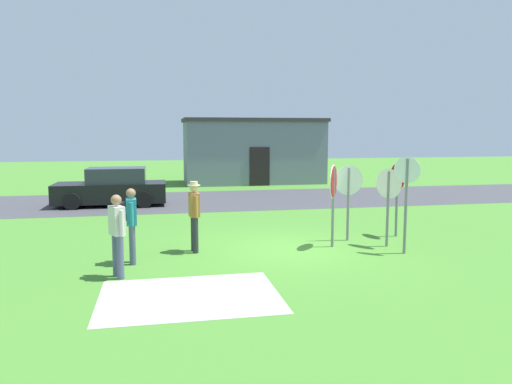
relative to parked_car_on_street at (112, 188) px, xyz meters
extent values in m
plane|color=#47842D|center=(5.01, -8.60, -0.69)|extent=(80.00, 80.00, 0.00)
cube|color=#424247|center=(5.01, 0.70, -0.68)|extent=(60.00, 6.40, 0.01)
cube|color=#ADAAA3|center=(2.30, -11.59, -0.69)|extent=(3.20, 2.40, 0.01)
cube|color=slate|center=(7.23, 7.67, 1.05)|extent=(7.80, 3.62, 3.48)
cube|color=#383333|center=(7.23, 7.67, 2.89)|extent=(8.00, 3.82, 0.20)
cube|color=black|center=(7.23, 5.84, 0.36)|extent=(1.10, 0.08, 2.10)
cube|color=black|center=(-0.06, 0.00, -0.16)|extent=(4.32, 1.85, 0.76)
cube|color=#2D333D|center=(0.19, 0.00, 0.52)|extent=(2.25, 1.56, 0.60)
cylinder|color=black|center=(-1.41, -0.88, -0.37)|extent=(0.64, 0.23, 0.64)
cylinder|color=black|center=(-1.38, 0.92, -0.37)|extent=(0.64, 0.23, 0.64)
cylinder|color=black|center=(1.26, -0.91, -0.37)|extent=(0.64, 0.23, 0.64)
cylinder|color=black|center=(1.28, 0.89, -0.37)|extent=(0.64, 0.23, 0.64)
cylinder|color=slate|center=(6.14, -8.48, 0.33)|extent=(0.10, 0.10, 2.03)
cylinder|color=white|center=(6.14, -8.48, 0.98)|extent=(0.45, 0.75, 0.86)
cylinder|color=#B70F14|center=(6.14, -8.48, 0.98)|extent=(0.42, 0.69, 0.80)
cylinder|color=slate|center=(6.80, -7.85, 0.30)|extent=(0.07, 0.07, 1.97)
cylinder|color=white|center=(6.80, -7.85, 0.95)|extent=(0.80, 0.04, 0.80)
cylinder|color=#B70F14|center=(6.80, -7.84, 0.95)|extent=(0.74, 0.04, 0.74)
cylinder|color=slate|center=(8.34, -7.62, 0.31)|extent=(0.09, 0.08, 2.00)
cylinder|color=white|center=(8.34, -7.62, 0.99)|extent=(0.10, 0.77, 0.77)
cylinder|color=#B70F14|center=(8.33, -7.62, 0.99)|extent=(0.09, 0.71, 0.72)
cylinder|color=slate|center=(7.61, -9.48, 0.46)|extent=(0.10, 0.10, 2.29)
cylinder|color=white|center=(7.61, -9.48, 1.34)|extent=(0.46, 0.46, 0.64)
cylinder|color=#B70F14|center=(7.61, -9.47, 1.34)|extent=(0.43, 0.43, 0.59)
cylinder|color=slate|center=(7.53, -8.71, 0.28)|extent=(0.10, 0.10, 1.93)
cylinder|color=white|center=(7.53, -8.71, 0.93)|extent=(0.38, 0.67, 0.76)
cylinder|color=#B70F14|center=(7.54, -8.70, 0.93)|extent=(0.35, 0.62, 0.70)
cylinder|color=#2D2D33|center=(2.63, -8.22, -0.25)|extent=(0.14, 0.14, 0.88)
cylinder|color=#2D2D33|center=(2.65, -8.44, -0.25)|extent=(0.14, 0.14, 0.88)
cube|color=#B27533|center=(2.64, -8.33, 0.48)|extent=(0.26, 0.38, 0.58)
cylinder|color=#B27533|center=(2.61, -8.09, 0.46)|extent=(0.09, 0.09, 0.52)
cylinder|color=#B27533|center=(2.67, -8.57, 0.46)|extent=(0.09, 0.09, 0.52)
sphere|color=beige|center=(2.64, -8.33, 0.90)|extent=(0.21, 0.21, 0.21)
cylinder|color=beige|center=(2.64, -8.33, 0.95)|extent=(0.32, 0.31, 0.02)
cylinder|color=beige|center=(2.64, -8.33, 1.00)|extent=(0.19, 0.19, 0.09)
cylinder|color=#4C5670|center=(1.19, -9.00, -0.25)|extent=(0.14, 0.14, 0.88)
cylinder|color=#4C5670|center=(1.21, -9.22, -0.25)|extent=(0.14, 0.14, 0.88)
cube|color=teal|center=(1.20, -9.11, 0.48)|extent=(0.24, 0.37, 0.58)
cylinder|color=teal|center=(1.19, -8.87, 0.46)|extent=(0.09, 0.09, 0.52)
cylinder|color=teal|center=(1.22, -9.35, 0.46)|extent=(0.09, 0.09, 0.52)
sphere|color=#9E7051|center=(1.20, -9.11, 0.90)|extent=(0.21, 0.21, 0.21)
cube|color=#232328|center=(1.03, -9.12, 0.50)|extent=(0.16, 0.27, 0.40)
cylinder|color=#4C5670|center=(0.92, -10.07, -0.25)|extent=(0.14, 0.14, 0.88)
cylinder|color=#4C5670|center=(1.02, -10.26, -0.25)|extent=(0.14, 0.14, 0.88)
cube|color=beige|center=(0.97, -10.17, 0.48)|extent=(0.36, 0.42, 0.58)
cylinder|color=beige|center=(0.86, -9.95, 0.46)|extent=(0.09, 0.09, 0.52)
cylinder|color=beige|center=(1.08, -10.38, 0.46)|extent=(0.09, 0.09, 0.52)
sphere|color=#9E7051|center=(0.97, -10.17, 0.90)|extent=(0.21, 0.21, 0.21)
camera|label=1|loc=(1.80, -20.11, 2.24)|focal=34.31mm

